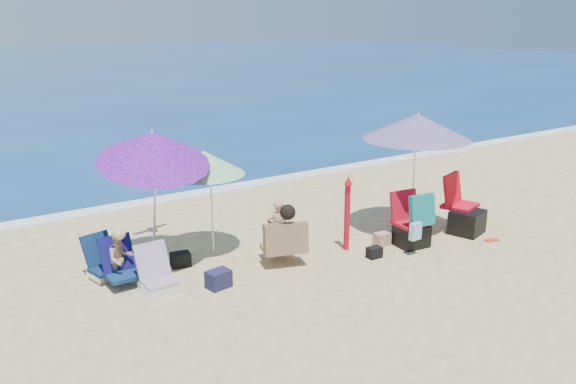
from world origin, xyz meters
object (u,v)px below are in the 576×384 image
umbrella_blue (154,148)px  chair_navy (105,266)px  umbrella_turquoise (417,127)px  camp_chair_right (412,227)px  umbrella_striped (204,163)px  chair_rainbow (158,280)px  person_left (120,258)px  camp_chair_left (464,216)px  person_center (281,233)px  furled_umbrella (347,210)px

umbrella_blue → chair_navy: (-0.85, 0.14, -1.77)m
umbrella_turquoise → camp_chair_right: 1.80m
umbrella_striped → chair_rainbow: umbrella_striped is taller
umbrella_striped → camp_chair_right: umbrella_striped is taller
umbrella_turquoise → umbrella_blue: 4.65m
person_left → chair_rainbow: bearing=-58.4°
camp_chair_left → chair_navy: bearing=164.3°
chair_rainbow → person_left: bearing=121.6°
umbrella_turquoise → chair_navy: size_ratio=3.16×
umbrella_striped → camp_chair_left: bearing=-21.4°
umbrella_striped → umbrella_blue: (-0.88, -0.13, 0.37)m
umbrella_turquoise → person_left: bearing=172.2°
camp_chair_left → person_center: 3.65m
camp_chair_left → furled_umbrella: bearing=167.3°
furled_umbrella → chair_rainbow: 3.37m
camp_chair_right → person_left: (-4.69, 1.31, 0.05)m
umbrella_turquoise → person_center: umbrella_turquoise is taller
person_center → umbrella_striped: bearing=128.2°
umbrella_blue → person_left: umbrella_blue is taller
furled_umbrella → chair_rainbow: bearing=176.1°
chair_rainbow → umbrella_blue: bearing=64.9°
umbrella_striped → chair_navy: size_ratio=2.55×
person_left → person_center: bearing=-14.7°
camp_chair_left → umbrella_blue: bearing=163.3°
camp_chair_right → person_left: bearing=164.4°
umbrella_turquoise → umbrella_striped: bearing=163.0°
camp_chair_left → umbrella_striped: bearing=158.6°
furled_umbrella → camp_chair_left: 2.45m
camp_chair_left → person_center: bearing=169.2°
umbrella_turquoise → camp_chair_right: umbrella_turquoise is taller
chair_navy → person_center: person_center is taller
umbrella_turquoise → furled_umbrella: 2.04m
umbrella_blue → camp_chair_right: umbrella_blue is taller
chair_navy → person_left: bearing=-73.1°
camp_chair_left → camp_chair_right: size_ratio=1.07×
furled_umbrella → chair_navy: furled_umbrella is taller
furled_umbrella → person_center: furled_umbrella is taller
umbrella_turquoise → chair_navy: (-5.40, 1.12, -1.78)m
umbrella_blue → camp_chair_right: bearing=-21.7°
umbrella_blue → chair_rainbow: umbrella_blue is taller
chair_navy → camp_chair_left: 6.38m
camp_chair_right → person_left: 4.87m
camp_chair_left → camp_chair_right: 1.33m
person_center → furled_umbrella: bearing=-7.0°
umbrella_turquoise → camp_chair_left: 1.90m
furled_umbrella → person_left: 3.76m
furled_umbrella → camp_chair_left: bearing=-12.7°
umbrella_blue → furled_umbrella: umbrella_blue is taller
camp_chair_right → furled_umbrella: bearing=153.2°
camp_chair_left → camp_chair_right: bearing=179.5°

